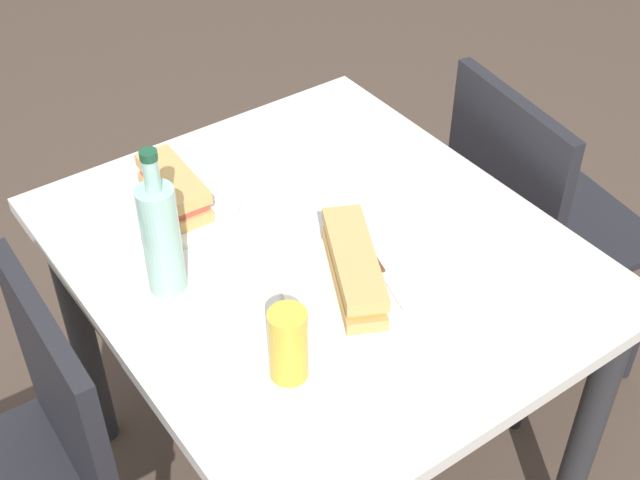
{
  "coord_description": "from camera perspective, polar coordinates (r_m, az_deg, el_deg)",
  "views": [
    {
      "loc": [
        0.98,
        -0.7,
        1.77
      ],
      "look_at": [
        0.0,
        0.0,
        0.75
      ],
      "focal_mm": 48.59,
      "sensor_mm": 36.0,
      "label": 1
    }
  ],
  "objects": [
    {
      "name": "water_bottle",
      "position": [
        1.47,
        -10.43,
        0.24
      ],
      "size": [
        0.07,
        0.07,
        0.28
      ],
      "color": "#99C6B7",
      "rests_on": "dining_table"
    },
    {
      "name": "plate_far",
      "position": [
        1.7,
        -9.44,
        2.31
      ],
      "size": [
        0.25,
        0.25,
        0.01
      ],
      "primitive_type": "cylinder",
      "color": "silver",
      "rests_on": "dining_table"
    },
    {
      "name": "knife_far",
      "position": [
        1.72,
        -8.04,
        3.39
      ],
      "size": [
        0.18,
        0.05,
        0.01
      ],
      "color": "silver",
      "rests_on": "plate_far"
    },
    {
      "name": "ground_plane",
      "position": [
        2.14,
        0.0,
        -15.43
      ],
      "size": [
        8.0,
        8.0,
        0.0
      ],
      "primitive_type": "plane",
      "color": "#47382D"
    },
    {
      "name": "baguette_sandwich_near",
      "position": [
        1.48,
        2.24,
        -1.77
      ],
      "size": [
        0.26,
        0.18,
        0.07
      ],
      "color": "tan",
      "rests_on": "plate_near"
    },
    {
      "name": "baguette_sandwich_far",
      "position": [
        1.68,
        -9.59,
        3.42
      ],
      "size": [
        0.19,
        0.08,
        0.07
      ],
      "color": "tan",
      "rests_on": "plate_far"
    },
    {
      "name": "plate_near",
      "position": [
        1.51,
        2.2,
        -2.93
      ],
      "size": [
        0.25,
        0.25,
        0.01
      ],
      "primitive_type": "cylinder",
      "color": "silver",
      "rests_on": "dining_table"
    },
    {
      "name": "dining_table",
      "position": [
        1.68,
        0.0,
        -3.71
      ],
      "size": [
        0.96,
        0.83,
        0.73
      ],
      "color": "beige",
      "rests_on": "ground"
    },
    {
      "name": "beer_glass",
      "position": [
        1.33,
        -2.1,
        -6.89
      ],
      "size": [
        0.06,
        0.06,
        0.13
      ],
      "primitive_type": "cylinder",
      "color": "gold",
      "rests_on": "dining_table"
    },
    {
      "name": "knife_near",
      "position": [
        1.52,
        4.14,
        -2.13
      ],
      "size": [
        0.18,
        0.06,
        0.01
      ],
      "color": "silver",
      "rests_on": "plate_near"
    },
    {
      "name": "paper_napkin",
      "position": [
        1.85,
        2.13,
        6.09
      ],
      "size": [
        0.15,
        0.15,
        0.0
      ],
      "primitive_type": "cube",
      "rotation": [
        0.0,
        0.0,
        0.09
      ],
      "color": "white",
      "rests_on": "dining_table"
    },
    {
      "name": "chair_far",
      "position": [
        2.09,
        13.63,
        1.08
      ],
      "size": [
        0.45,
        0.45,
        0.85
      ],
      "color": "black",
      "rests_on": "ground"
    }
  ]
}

